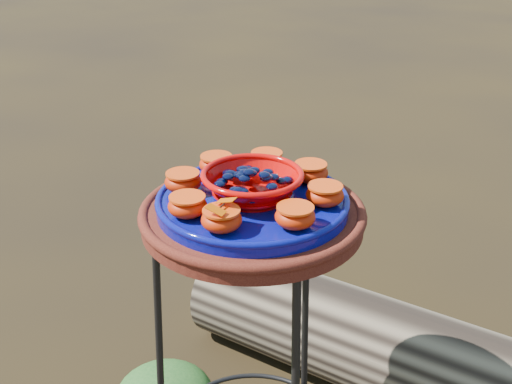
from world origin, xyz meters
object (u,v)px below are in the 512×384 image
Objects in this scene: terracotta_saucer at (252,217)px; driftwood_log at (449,373)px; red_bowl at (252,186)px; cobalt_plate at (252,203)px; plant_stand at (253,367)px.

terracotta_saucer reaches higher than driftwood_log.
terracotta_saucer is 0.07m from red_bowl.
red_bowl is (0.00, 0.00, 0.04)m from cobalt_plate.
plant_stand is at bearing 0.00° from cobalt_plate.
cobalt_plate is 0.04m from red_bowl.
plant_stand reaches higher than driftwood_log.
plant_stand is 0.40m from cobalt_plate.
driftwood_log is at bearing 60.35° from plant_stand.
terracotta_saucer is at bearing 0.00° from plant_stand.
terracotta_saucer is at bearing 0.00° from cobalt_plate.
cobalt_plate is at bearing 0.00° from red_bowl.
red_bowl is at bearing -119.65° from driftwood_log.
cobalt_plate reaches higher than plant_stand.
terracotta_saucer is 1.17× the size of cobalt_plate.
driftwood_log is (0.28, 0.48, -0.21)m from plant_stand.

